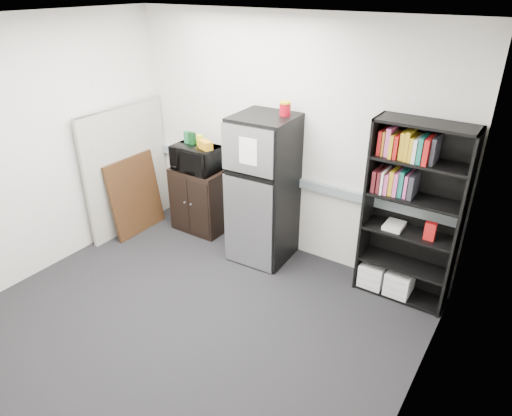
# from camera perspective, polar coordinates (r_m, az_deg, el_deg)

# --- Properties ---
(floor) EXTENTS (4.00, 4.00, 0.00)m
(floor) POSITION_cam_1_polar(r_m,az_deg,el_deg) (4.57, -8.24, -14.03)
(floor) COLOR black
(floor) RESTS_ON ground
(wall_back) EXTENTS (4.00, 0.02, 2.70)m
(wall_back) POSITION_cam_1_polar(r_m,az_deg,el_deg) (5.15, 3.69, 8.43)
(wall_back) COLOR silver
(wall_back) RESTS_ON floor
(wall_right) EXTENTS (0.02, 3.50, 2.70)m
(wall_right) POSITION_cam_1_polar(r_m,az_deg,el_deg) (3.01, 20.26, -7.66)
(wall_right) COLOR silver
(wall_right) RESTS_ON floor
(wall_left) EXTENTS (0.02, 3.50, 2.70)m
(wall_left) POSITION_cam_1_polar(r_m,az_deg,el_deg) (5.33, -25.82, 6.39)
(wall_left) COLOR silver
(wall_left) RESTS_ON floor
(ceiling) EXTENTS (4.00, 3.50, 0.02)m
(ceiling) POSITION_cam_1_polar(r_m,az_deg,el_deg) (3.49, -11.33, 21.89)
(ceiling) COLOR white
(ceiling) RESTS_ON wall_back
(electrical_raceway) EXTENTS (3.92, 0.05, 0.10)m
(electrical_raceway) POSITION_cam_1_polar(r_m,az_deg,el_deg) (5.29, 3.38, 3.71)
(electrical_raceway) COLOR gray
(electrical_raceway) RESTS_ON wall_back
(wall_note) EXTENTS (0.14, 0.00, 0.10)m
(wall_note) POSITION_cam_1_polar(r_m,az_deg,el_deg) (5.26, 0.36, 11.16)
(wall_note) COLOR white
(wall_note) RESTS_ON wall_back
(bookshelf) EXTENTS (0.90, 0.34, 1.85)m
(bookshelf) POSITION_cam_1_polar(r_m,az_deg,el_deg) (4.62, 18.73, -0.33)
(bookshelf) COLOR black
(bookshelf) RESTS_ON floor
(cubicle_partition) EXTENTS (0.06, 1.30, 1.62)m
(cubicle_partition) POSITION_cam_1_polar(r_m,az_deg,el_deg) (6.01, -15.77, 4.72)
(cubicle_partition) COLOR #A59F92
(cubicle_partition) RESTS_ON floor
(cabinet) EXTENTS (0.67, 0.45, 0.84)m
(cabinet) POSITION_cam_1_polar(r_m,az_deg,el_deg) (5.91, -7.08, 1.02)
(cabinet) COLOR black
(cabinet) RESTS_ON floor
(microwave) EXTENTS (0.57, 0.40, 0.31)m
(microwave) POSITION_cam_1_polar(r_m,az_deg,el_deg) (5.67, -7.51, 6.20)
(microwave) COLOR black
(microwave) RESTS_ON cabinet
(snack_box_a) EXTENTS (0.07, 0.05, 0.15)m
(snack_box_a) POSITION_cam_1_polar(r_m,az_deg,el_deg) (5.72, -8.58, 8.74)
(snack_box_a) COLOR #1B6033
(snack_box_a) RESTS_ON microwave
(snack_box_b) EXTENTS (0.07, 0.05, 0.15)m
(snack_box_b) POSITION_cam_1_polar(r_m,az_deg,el_deg) (5.66, -7.95, 8.62)
(snack_box_b) COLOR #0C3614
(snack_box_b) RESTS_ON microwave
(snack_box_c) EXTENTS (0.08, 0.06, 0.14)m
(snack_box_c) POSITION_cam_1_polar(r_m,az_deg,el_deg) (5.59, -7.02, 8.38)
(snack_box_c) COLOR yellow
(snack_box_c) RESTS_ON microwave
(snack_bag) EXTENTS (0.20, 0.16, 0.10)m
(snack_bag) POSITION_cam_1_polar(r_m,az_deg,el_deg) (5.48, -6.34, 7.83)
(snack_bag) COLOR orange
(snack_bag) RESTS_ON microwave
(refrigerator) EXTENTS (0.67, 0.70, 1.70)m
(refrigerator) POSITION_cam_1_polar(r_m,az_deg,el_deg) (5.11, 0.97, 2.25)
(refrigerator) COLOR black
(refrigerator) RESTS_ON floor
(coffee_can) EXTENTS (0.12, 0.12, 0.16)m
(coffee_can) POSITION_cam_1_polar(r_m,az_deg,el_deg) (4.82, 3.66, 12.43)
(coffee_can) COLOR #A20716
(coffee_can) RESTS_ON refrigerator
(framed_poster) EXTENTS (0.18, 0.77, 0.98)m
(framed_poster) POSITION_cam_1_polar(r_m,az_deg,el_deg) (6.01, -14.84, 1.55)
(framed_poster) COLOR black
(framed_poster) RESTS_ON floor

